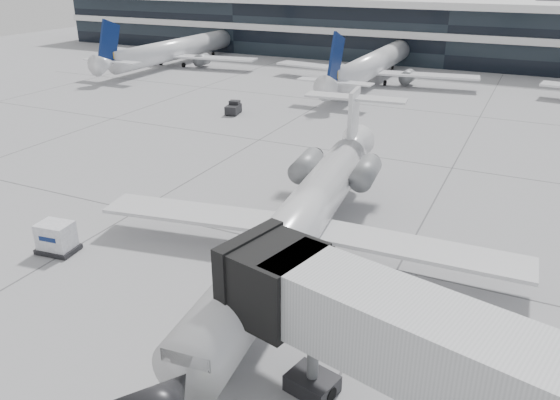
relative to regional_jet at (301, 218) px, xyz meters
The scene contains 10 objects.
ground 4.95m from the regional_jet, 165.46° to the left, with size 220.00×220.00×0.00m, color gray.
terminal 83.17m from the regional_jet, 92.76° to the left, with size 170.00×22.00×10.00m, color black.
bg_jet_left 74.49m from the regional_jet, 131.17° to the left, with size 32.00×40.00×9.60m, color white, non-canonical shape.
bg_jet_center 57.37m from the regional_jet, 102.09° to the left, with size 32.00×40.00×9.60m, color white, non-canonical shape.
regional_jet is the anchor object (origin of this frame).
jet_bridge 17.82m from the regional_jet, 44.98° to the right, with size 20.58×8.43×6.66m.
baggage_tug 10.08m from the regional_jet, 91.00° to the right, with size 2.04×2.76×1.57m.
cargo_uld 15.89m from the regional_jet, 156.88° to the right, with size 2.64×2.09×2.00m.
traffic_cone 15.24m from the regional_jet, 108.35° to the left, with size 0.57×0.57×0.64m.
far_tug 36.69m from the regional_jet, 126.72° to the left, with size 1.88×2.68×1.56m.
Camera 1 is at (16.00, -29.22, 17.33)m, focal length 35.00 mm.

